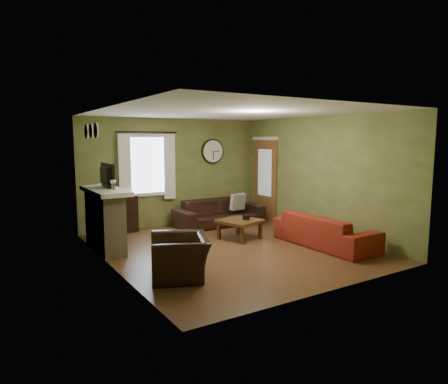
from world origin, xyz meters
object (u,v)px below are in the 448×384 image
bookshelf (121,214)px  sofa_brown (219,212)px  sofa_red (325,230)px  armchair (180,257)px  coffee_table (240,229)px

bookshelf → sofa_brown: bearing=-12.4°
sofa_red → armchair: 3.22m
bookshelf → sofa_red: 4.48m
bookshelf → coffee_table: 2.74m
sofa_brown → sofa_red: 2.87m
armchair → coffee_table: (2.11, 1.48, -0.11)m
sofa_brown → armchair: bearing=-130.4°
coffee_table → sofa_brown: bearing=76.0°
coffee_table → armchair: bearing=-144.9°
bookshelf → armchair: size_ratio=0.86×
bookshelf → coffee_table: bearing=-44.6°
sofa_brown → coffee_table: bearing=-104.0°
sofa_red → coffee_table: bearing=39.1°
armchair → sofa_red: bearing=113.6°
armchair → coffee_table: armchair is taller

